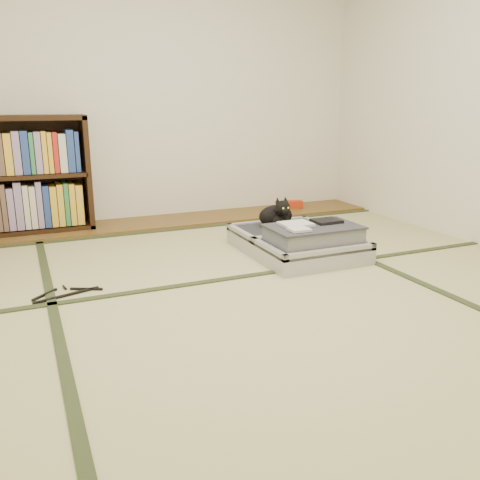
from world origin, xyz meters
name	(u,v)px	position (x,y,z in m)	size (l,w,h in m)	color
floor	(258,302)	(0.00, 0.00, 0.00)	(4.50, 4.50, 0.00)	#BFB77F
wood_strip	(160,222)	(0.00, 2.00, 0.01)	(4.00, 0.50, 0.02)	brown
red_item	(295,204)	(1.37, 2.03, 0.06)	(0.15, 0.09, 0.07)	#B42B0E
room_shell	(261,2)	(0.00, 0.00, 1.46)	(4.50, 4.50, 4.50)	white
tatami_borders	(223,274)	(0.00, 0.49, 0.00)	(4.00, 4.50, 0.01)	#2D381E
suitcase	(299,241)	(0.64, 0.68, 0.09)	(0.68, 0.90, 0.27)	#A9A8AD
cat	(277,215)	(0.62, 0.98, 0.22)	(0.30, 0.30, 0.24)	black
cable_coil	(296,223)	(0.80, 1.02, 0.14)	(0.09, 0.09, 0.02)	white
hanger	(66,293)	(-0.92, 0.52, 0.01)	(0.38, 0.23, 0.01)	black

